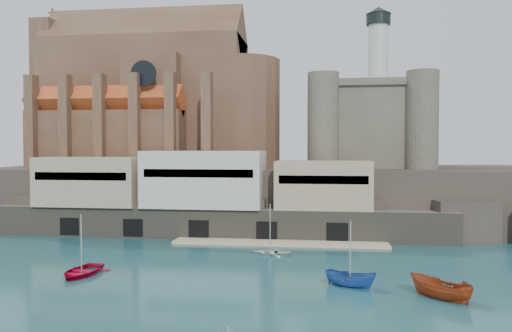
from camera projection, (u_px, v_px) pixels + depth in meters
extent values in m
plane|color=#17454C|center=(247.00, 276.00, 52.18)|extent=(300.00, 300.00, 0.00)
cube|color=black|center=(279.00, 194.00, 91.65)|extent=(100.00, 34.00, 10.00)
cube|color=black|center=(35.00, 213.00, 80.26)|extent=(9.00, 5.00, 6.00)
cube|color=black|center=(130.00, 215.00, 78.20)|extent=(9.00, 5.00, 6.00)
cube|color=black|center=(237.00, 216.00, 76.01)|extent=(9.00, 5.00, 6.00)
cube|color=black|center=(350.00, 218.00, 73.82)|extent=(9.00, 5.00, 6.00)
cube|color=black|center=(463.00, 221.00, 71.75)|extent=(9.00, 5.00, 6.00)
cube|color=#5E584B|center=(216.00, 222.00, 75.43)|extent=(70.00, 6.00, 4.50)
cube|color=#C7B285|center=(280.00, 243.00, 69.75)|extent=(30.00, 4.00, 0.40)
cube|color=black|center=(70.00, 226.00, 75.41)|extent=(3.00, 0.40, 2.60)
cube|color=black|center=(133.00, 228.00, 74.13)|extent=(3.00, 0.40, 2.60)
cube|color=black|center=(199.00, 229.00, 72.84)|extent=(3.00, 0.40, 2.60)
cube|color=black|center=(267.00, 230.00, 71.55)|extent=(3.00, 0.40, 2.60)
cube|color=black|center=(337.00, 232.00, 70.26)|extent=(3.00, 0.40, 2.60)
cube|color=#9C876A|center=(94.00, 181.00, 78.79)|extent=(16.00, 9.00, 7.50)
cube|color=beige|center=(205.00, 179.00, 76.45)|extent=(18.00, 9.00, 8.50)
cube|color=#9C876A|center=(323.00, 185.00, 74.16)|extent=(14.00, 8.00, 7.00)
cube|color=#4F3525|center=(146.00, 104.00, 96.39)|extent=(38.00, 14.00, 24.00)
cube|color=#4F3525|center=(145.00, 41.00, 95.97)|extent=(38.00, 13.01, 13.01)
cylinder|color=#4F3525|center=(243.00, 113.00, 94.01)|extent=(14.00, 14.00, 20.00)
cube|color=#4F3525|center=(166.00, 114.00, 95.94)|extent=(10.00, 20.00, 20.00)
cube|color=#4F3525|center=(105.00, 139.00, 87.73)|extent=(28.00, 5.00, 10.00)
cube|color=#4F3525|center=(144.00, 141.00, 106.56)|extent=(28.00, 5.00, 10.00)
cube|color=#B2451E|center=(105.00, 102.00, 87.50)|extent=(28.00, 5.66, 5.66)
cube|color=#B2451E|center=(143.00, 110.00, 106.33)|extent=(28.00, 5.66, 5.66)
cube|color=#4F3525|center=(53.00, 95.00, 98.77)|extent=(4.00, 10.00, 28.00)
cylinder|color=black|center=(144.00, 73.00, 83.79)|extent=(4.40, 0.30, 4.40)
cube|color=#4F3525|center=(32.00, 122.00, 86.20)|extent=(1.60, 2.20, 16.00)
cube|color=#4F3525|center=(66.00, 122.00, 85.40)|extent=(1.60, 2.20, 16.00)
cube|color=#4F3525|center=(100.00, 121.00, 84.60)|extent=(1.60, 2.20, 16.00)
cube|color=#4F3525|center=(135.00, 121.00, 83.80)|extent=(1.60, 2.20, 16.00)
cube|color=#4F3525|center=(171.00, 121.00, 83.00)|extent=(1.60, 2.20, 16.00)
cube|color=#4F3525|center=(207.00, 120.00, 82.20)|extent=(1.60, 2.20, 16.00)
cube|color=#4D493C|center=(367.00, 128.00, 90.16)|extent=(16.00, 16.00, 14.00)
cube|color=#4D493C|center=(368.00, 87.00, 89.90)|extent=(17.00, 17.00, 1.20)
cylinder|color=#4D493C|center=(323.00, 121.00, 83.22)|extent=(5.20, 5.20, 16.00)
cylinder|color=#4D493C|center=(422.00, 120.00, 81.16)|extent=(5.20, 5.20, 16.00)
cylinder|color=#4D493C|center=(323.00, 125.00, 99.08)|extent=(5.20, 5.20, 16.00)
cylinder|color=#4D493C|center=(406.00, 125.00, 97.02)|extent=(5.20, 5.20, 16.00)
cylinder|color=#BACBBD|center=(378.00, 58.00, 91.43)|extent=(3.60, 3.60, 12.00)
cylinder|color=black|center=(378.00, 19.00, 91.18)|extent=(4.40, 4.40, 2.00)
cone|color=black|center=(378.00, 11.00, 91.13)|extent=(4.60, 4.60, 1.40)
imported|color=#9E021F|center=(82.00, 275.00, 52.76)|extent=(4.72, 1.57, 6.53)
imported|color=#26529D|center=(350.00, 287.00, 48.20)|extent=(2.53, 2.50, 5.12)
imported|color=#923816|center=(440.00, 299.00, 44.23)|extent=(3.15, 3.15, 5.87)
imported|color=silver|center=(270.00, 254.00, 63.05)|extent=(1.49, 3.80, 5.18)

